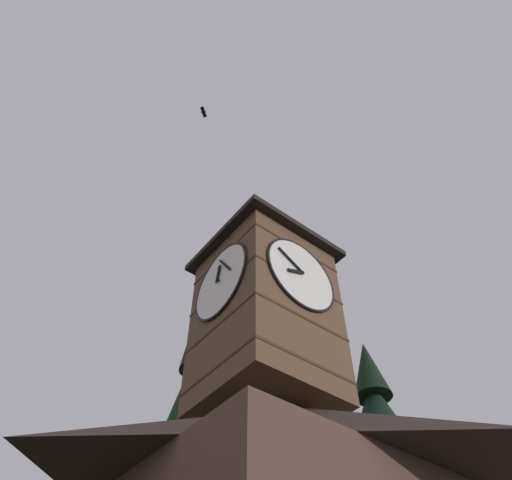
# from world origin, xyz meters

# --- Properties ---
(clock_tower) EXTENTS (4.63, 4.63, 9.84)m
(clock_tower) POSITION_xyz_m (2.05, -3.70, 12.85)
(clock_tower) COLOR brown
(clock_tower) RESTS_ON building_main
(flying_bird_high) EXTENTS (0.47, 0.42, 0.12)m
(flying_bird_high) POSITION_xyz_m (6.48, -2.21, 20.40)
(flying_bird_high) COLOR black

